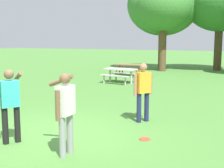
# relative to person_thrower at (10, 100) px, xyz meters

# --- Properties ---
(ground_plane) EXTENTS (120.00, 120.00, 0.00)m
(ground_plane) POSITION_rel_person_thrower_xyz_m (0.52, 0.85, -0.96)
(ground_plane) COLOR #4C8438
(person_thrower) EXTENTS (0.55, 0.82, 1.64)m
(person_thrower) POSITION_rel_person_thrower_xyz_m (0.00, 0.00, 0.00)
(person_thrower) COLOR black
(person_thrower) RESTS_ON ground
(person_catcher) EXTENTS (0.39, 0.52, 1.64)m
(person_catcher) POSITION_rel_person_thrower_xyz_m (1.96, 2.96, -0.02)
(person_catcher) COLOR #1E234C
(person_catcher) RESTS_ON ground
(person_bystander) EXTENTS (0.69, 0.61, 1.64)m
(person_bystander) POSITION_rel_person_thrower_xyz_m (1.51, -0.05, 0.00)
(person_bystander) COLOR gray
(person_bystander) RESTS_ON ground
(frisbee) EXTENTS (0.25, 0.25, 0.03)m
(frisbee) POSITION_rel_person_thrower_xyz_m (2.56, 1.55, -0.95)
(frisbee) COLOR #E04733
(frisbee) RESTS_ON ground
(picnic_table_near) EXTENTS (1.86, 1.62, 0.77)m
(picnic_table_near) POSITION_rel_person_thrower_xyz_m (-1.90, 9.60, -0.40)
(picnic_table_near) COLOR beige
(picnic_table_near) RESTS_ON ground
(picnic_table_far) EXTENTS (1.84, 1.59, 0.77)m
(picnic_table_far) POSITION_rel_person_thrower_xyz_m (-2.70, 12.58, -0.40)
(picnic_table_far) COLOR olive
(picnic_table_far) RESTS_ON ground
(tree_tall_left) EXTENTS (5.40, 5.40, 7.18)m
(tree_tall_left) POSITION_rel_person_thrower_xyz_m (-2.24, 17.73, 3.89)
(tree_tall_left) COLOR #4C3823
(tree_tall_left) RESTS_ON ground
(tree_broad_center) EXTENTS (4.07, 4.07, 6.40)m
(tree_broad_center) POSITION_rel_person_thrower_xyz_m (-1.84, 16.59, 3.66)
(tree_broad_center) COLOR brown
(tree_broad_center) RESTS_ON ground
(tree_far_right) EXTENTS (5.22, 5.22, 7.32)m
(tree_far_right) POSITION_rel_person_thrower_xyz_m (1.69, 18.97, 4.11)
(tree_far_right) COLOR #4C3823
(tree_far_right) RESTS_ON ground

